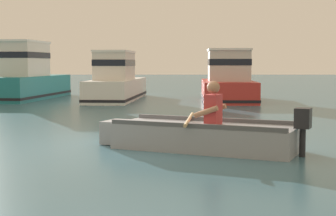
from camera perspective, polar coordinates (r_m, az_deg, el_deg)
ground_plane at (r=9.50m, az=-3.97°, el=-4.05°), size 120.00×120.00×0.00m
rowboat_with_person at (r=8.93m, az=3.66°, el=-3.00°), size 3.57×2.40×1.19m
moored_boat_teal at (r=22.42m, az=-15.07°, el=3.24°), size 2.27×6.13×2.42m
moored_boat_white at (r=21.20m, az=-5.69°, el=2.89°), size 2.10×6.25×2.00m
moored_boat_red at (r=20.69m, az=6.62°, el=2.88°), size 2.21×5.23×2.05m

